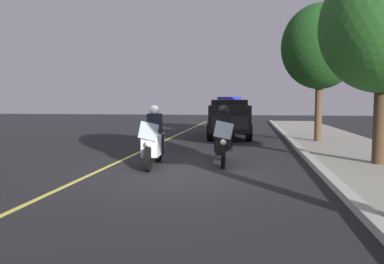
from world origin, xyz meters
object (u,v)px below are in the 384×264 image
Objects in this scene: police_motorcycle_lead_left at (154,142)px; tree_far_back at (320,47)px; police_motorcycle_lead_right at (223,140)px; police_suv at (229,116)px.

police_motorcycle_lead_left is 9.42m from tree_far_back.
police_motorcycle_lead_right is at bearing 109.85° from police_motorcycle_lead_left.
tree_far_back is at bearing 148.62° from police_motorcycle_lead_right.
police_suv is at bearing -177.94° from police_motorcycle_lead_right.
tree_far_back is at bearing 63.69° from police_suv.
tree_far_back reaches higher than police_motorcycle_lead_left.
police_suv is (-8.71, 1.62, 0.37)m from police_motorcycle_lead_left.
police_motorcycle_lead_left is 0.36× the size of tree_far_back.
police_suv reaches higher than police_motorcycle_lead_left.
tree_far_back reaches higher than police_suv.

